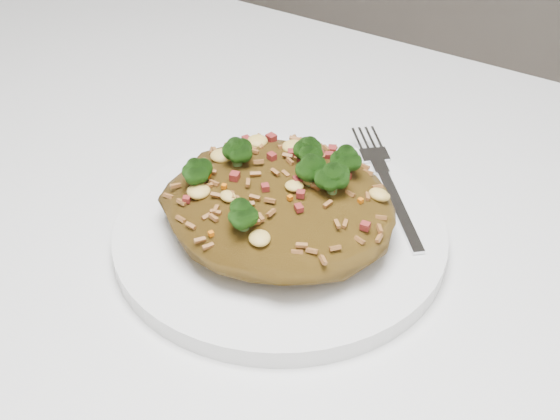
% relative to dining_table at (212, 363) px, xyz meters
% --- Properties ---
extents(dining_table, '(1.20, 0.80, 0.75)m').
position_rel_dining_table_xyz_m(dining_table, '(0.00, 0.00, 0.00)').
color(dining_table, silver).
rests_on(dining_table, ground).
extents(plate, '(0.24, 0.24, 0.01)m').
position_rel_dining_table_xyz_m(plate, '(0.03, 0.06, 0.10)').
color(plate, white).
rests_on(plate, dining_table).
extents(fried_rice, '(0.17, 0.15, 0.06)m').
position_rel_dining_table_xyz_m(fried_rice, '(0.03, 0.06, 0.13)').
color(fried_rice, brown).
rests_on(fried_rice, plate).
extents(fork, '(0.12, 0.13, 0.00)m').
position_rel_dining_table_xyz_m(fork, '(0.07, 0.14, 0.11)').
color(fork, silver).
rests_on(fork, plate).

